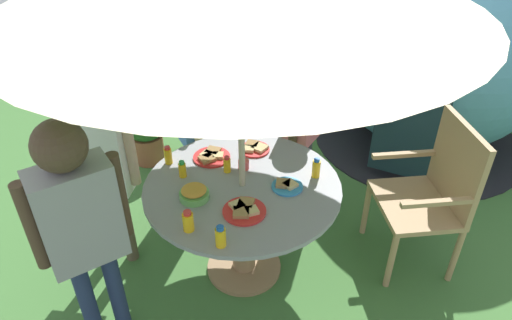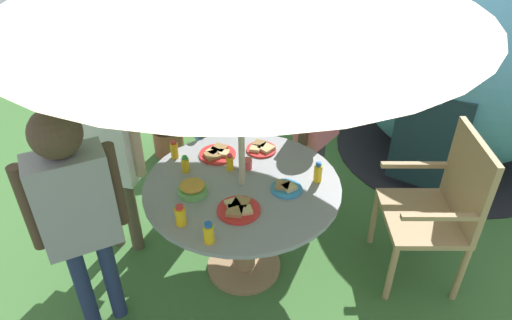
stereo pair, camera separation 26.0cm
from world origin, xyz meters
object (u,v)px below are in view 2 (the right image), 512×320
at_px(juice_bottle_center_back, 174,150).
at_px(juice_bottle_far_right, 230,163).
at_px(garden_table, 243,208).
at_px(plate_near_right, 286,188).
at_px(cup_near, 247,164).
at_px(plate_far_left, 217,153).
at_px(juice_bottle_near_left, 180,216).
at_px(juice_bottle_mid_left, 209,233).
at_px(wooden_chair, 441,203).
at_px(child_in_pink_shirt, 319,109).
at_px(child_in_blue_shirt, 203,109).
at_px(plate_front_edge, 239,209).
at_px(plate_back_edge, 261,148).
at_px(dome_tent, 466,61).
at_px(juice_bottle_mid_right, 185,164).
at_px(snack_bowl, 192,188).
at_px(juice_bottle_center_front, 318,173).
at_px(child_in_grey_shirt, 74,201).
at_px(potted_plant, 166,121).
at_px(child_in_white_shirt, 107,142).

bearing_deg(juice_bottle_center_back, juice_bottle_far_right, 8.09).
relative_size(garden_table, plate_near_right, 6.35).
distance_m(garden_table, cup_near, 0.27).
bearing_deg(plate_far_left, juice_bottle_near_left, -73.64).
bearing_deg(juice_bottle_mid_left, garden_table, 101.05).
bearing_deg(juice_bottle_mid_left, juice_bottle_center_back, 139.01).
bearing_deg(garden_table, wooden_chair, 28.40).
distance_m(wooden_chair, plate_far_left, 1.40).
height_order(child_in_pink_shirt, child_in_blue_shirt, child_in_pink_shirt).
bearing_deg(plate_near_right, plate_far_left, 168.38).
bearing_deg(plate_front_edge, cup_near, 113.31).
height_order(child_in_pink_shirt, juice_bottle_mid_left, child_in_pink_shirt).
bearing_deg(plate_back_edge, dome_tent, 61.13).
bearing_deg(wooden_chair, juice_bottle_mid_right, -94.55).
relative_size(dome_tent, snack_bowl, 12.51).
bearing_deg(juice_bottle_mid_right, child_in_pink_shirt, 61.33).
height_order(plate_back_edge, juice_bottle_near_left, juice_bottle_near_left).
distance_m(plate_front_edge, juice_bottle_mid_left, 0.28).
xyz_separation_m(juice_bottle_far_right, juice_bottle_center_front, (0.51, 0.15, 0.01)).
distance_m(child_in_grey_shirt, juice_bottle_near_left, 0.52).
bearing_deg(wooden_chair, dome_tent, 157.39).
xyz_separation_m(garden_table, plate_back_edge, (-0.07, 0.37, 0.20)).
bearing_deg(plate_near_right, juice_bottle_far_right, 177.72).
distance_m(snack_bowl, juice_bottle_mid_left, 0.41).
bearing_deg(juice_bottle_mid_left, plate_front_edge, 88.66).
distance_m(plate_near_right, juice_bottle_mid_right, 0.62).
distance_m(garden_table, child_in_blue_shirt, 0.92).
relative_size(dome_tent, juice_bottle_center_front, 16.49).
xyz_separation_m(juice_bottle_near_left, juice_bottle_center_front, (0.48, 0.69, 0.00)).
bearing_deg(potted_plant, child_in_pink_shirt, -1.51).
height_order(dome_tent, juice_bottle_center_front, dome_tent).
distance_m(child_in_white_shirt, plate_near_right, 1.11).
xyz_separation_m(wooden_chair, dome_tent, (-0.16, 1.55, 0.31)).
bearing_deg(child_in_blue_shirt, juice_bottle_center_front, 22.58).
distance_m(wooden_chair, juice_bottle_center_back, 1.66).
xyz_separation_m(plate_front_edge, juice_bottle_center_back, (-0.61, 0.25, 0.04)).
height_order(dome_tent, juice_bottle_center_back, dome_tent).
bearing_deg(juice_bottle_near_left, juice_bottle_center_back, 129.81).
distance_m(snack_bowl, plate_near_right, 0.53).
relative_size(plate_back_edge, juice_bottle_center_front, 1.53).
bearing_deg(plate_far_left, child_in_grey_shirt, -103.72).
bearing_deg(potted_plant, plate_front_edge, -38.20).
bearing_deg(child_in_white_shirt, juice_bottle_mid_right, 4.14).
bearing_deg(garden_table, plate_far_left, 147.87).
relative_size(plate_front_edge, juice_bottle_center_front, 1.87).
bearing_deg(juice_bottle_mid_right, cup_near, 34.31).
height_order(child_in_white_shirt, snack_bowl, child_in_white_shirt).
height_order(juice_bottle_center_back, juice_bottle_mid_left, juice_bottle_mid_left).
height_order(child_in_pink_shirt, snack_bowl, child_in_pink_shirt).
height_order(snack_bowl, juice_bottle_far_right, juice_bottle_far_right).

